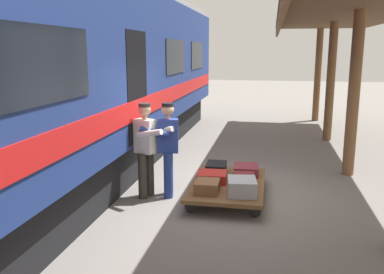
# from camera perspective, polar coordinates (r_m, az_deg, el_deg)

# --- Properties ---
(ground_plane) EXTENTS (60.00, 60.00, 0.00)m
(ground_plane) POSITION_cam_1_polar(r_m,az_deg,el_deg) (7.68, 5.81, -8.00)
(ground_plane) COLOR slate
(platform_canopy) EXTENTS (3.20, 18.48, 3.56)m
(platform_canopy) POSITION_cam_1_polar(r_m,az_deg,el_deg) (7.41, 24.39, 16.12)
(platform_canopy) COLOR brown
(platform_canopy) RESTS_ON ground_plane
(train_car) EXTENTS (3.03, 17.39, 4.00)m
(train_car) POSITION_cam_1_polar(r_m,az_deg,el_deg) (8.20, -17.63, 7.53)
(train_car) COLOR navy
(train_car) RESTS_ON ground_plane
(luggage_cart) EXTENTS (1.29, 2.09, 0.27)m
(luggage_cart) POSITION_cam_1_polar(r_m,az_deg,el_deg) (7.50, 4.97, -6.58)
(luggage_cart) COLOR brown
(luggage_cart) RESTS_ON ground_plane
(suitcase_gray_aluminum) EXTENTS (0.52, 0.58, 0.26)m
(suitcase_gray_aluminum) POSITION_cam_1_polar(r_m,az_deg,el_deg) (6.88, 6.91, -6.83)
(suitcase_gray_aluminum) COLOR #9EA0A5
(suitcase_gray_aluminum) RESTS_ON luggage_cart
(suitcase_brown_leather) EXTENTS (0.40, 0.47, 0.19)m
(suitcase_brown_leather) POSITION_cam_1_polar(r_m,az_deg,el_deg) (6.95, 2.10, -6.85)
(suitcase_brown_leather) COLOR brown
(suitcase_brown_leather) RESTS_ON luggage_cart
(suitcase_black_hardshell) EXTENTS (0.39, 0.54, 0.19)m
(suitcase_black_hardshell) POSITION_cam_1_polar(r_m,az_deg,el_deg) (8.04, 3.36, -4.28)
(suitcase_black_hardshell) COLOR black
(suitcase_black_hardshell) RESTS_ON luggage_cart
(suitcase_burgundy_valise) EXTENTS (0.48, 0.54, 0.17)m
(suitcase_burgundy_valise) POSITION_cam_1_polar(r_m,az_deg,el_deg) (7.99, 7.49, -4.52)
(suitcase_burgundy_valise) COLOR maroon
(suitcase_burgundy_valise) RESTS_ON luggage_cart
(suitcase_red_plastic) EXTENTS (0.55, 0.51, 0.17)m
(suitcase_red_plastic) POSITION_cam_1_polar(r_m,az_deg,el_deg) (7.50, 2.78, -5.54)
(suitcase_red_plastic) COLOR #AD231E
(suitcase_red_plastic) RESTS_ON luggage_cart
(suitcase_maroon_trunk) EXTENTS (0.42, 0.51, 0.16)m
(suitcase_maroon_trunk) POSITION_cam_1_polar(r_m,az_deg,el_deg) (7.44, 7.22, -5.79)
(suitcase_maroon_trunk) COLOR maroon
(suitcase_maroon_trunk) RESTS_ON luggage_cart
(porter_in_overalls) EXTENTS (0.72, 0.52, 1.70)m
(porter_in_overalls) POSITION_cam_1_polar(r_m,az_deg,el_deg) (7.37, -3.47, -1.30)
(porter_in_overalls) COLOR navy
(porter_in_overalls) RESTS_ON ground_plane
(porter_by_door) EXTENTS (0.74, 0.58, 1.70)m
(porter_by_door) POSITION_cam_1_polar(r_m,az_deg,el_deg) (7.36, -6.32, -1.38)
(porter_by_door) COLOR #332D28
(porter_by_door) RESTS_ON ground_plane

